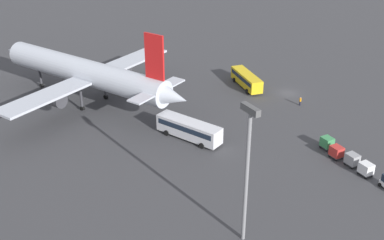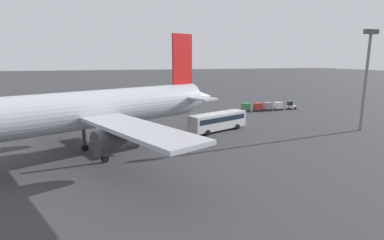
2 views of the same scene
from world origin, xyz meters
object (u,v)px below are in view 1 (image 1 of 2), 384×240
(shuttle_bus_near, at_px, (247,79))
(cargo_cart_red, at_px, (336,152))
(airplane, at_px, (86,73))
(shuttle_bus_far, at_px, (189,128))
(cargo_cart_grey, at_px, (352,159))
(cargo_cart_green, at_px, (327,142))
(cargo_cart_white, at_px, (366,169))
(worker_person, at_px, (300,101))

(shuttle_bus_near, xyz_separation_m, cargo_cart_red, (-31.14, 5.34, -0.64))
(airplane, relative_size, shuttle_bus_near, 4.15)
(shuttle_bus_far, relative_size, cargo_cart_grey, 5.98)
(cargo_cart_red, bearing_deg, cargo_cart_green, -16.73)
(cargo_cart_white, relative_size, cargo_cart_green, 1.00)
(cargo_cart_white, bearing_deg, shuttle_bus_near, -8.11)
(airplane, xyz_separation_m, cargo_cart_red, (-40.50, -26.49, -5.20))
(shuttle_bus_far, height_order, cargo_cart_grey, shuttle_bus_far)
(worker_person, distance_m, cargo_cart_grey, 22.70)
(shuttle_bus_near, xyz_separation_m, worker_person, (-13.03, -3.49, -0.96))
(airplane, height_order, cargo_cart_green, airplane)
(cargo_cart_grey, distance_m, cargo_cart_green, 5.93)
(cargo_cart_white, xyz_separation_m, cargo_cart_green, (8.86, -0.83, 0.00))
(cargo_cart_white, bearing_deg, shuttle_bus_far, 35.81)
(cargo_cart_white, xyz_separation_m, cargo_cart_grey, (2.95, -0.29, 0.00))
(worker_person, distance_m, cargo_cart_green, 17.11)
(airplane, distance_m, cargo_cart_red, 48.68)
(shuttle_bus_near, height_order, cargo_cart_green, shuttle_bus_near)
(shuttle_bus_near, xyz_separation_m, cargo_cart_white, (-37.04, 5.28, -0.64))
(airplane, bearing_deg, worker_person, -147.06)
(shuttle_bus_far, height_order, cargo_cart_white, shuttle_bus_far)
(shuttle_bus_far, distance_m, cargo_cart_grey, 26.85)
(shuttle_bus_near, distance_m, worker_person, 13.52)
(worker_person, height_order, cargo_cart_white, cargo_cart_white)
(cargo_cart_red, bearing_deg, cargo_cart_white, -179.44)
(worker_person, relative_size, cargo_cart_red, 0.84)
(shuttle_bus_far, relative_size, worker_person, 7.08)
(shuttle_bus_near, height_order, cargo_cart_white, shuttle_bus_near)
(airplane, relative_size, shuttle_bus_far, 3.70)
(cargo_cart_red, bearing_deg, cargo_cart_grey, -173.19)
(worker_person, bearing_deg, shuttle_bus_far, 91.12)
(worker_person, xyz_separation_m, cargo_cart_white, (-24.01, 8.77, 0.32))
(airplane, xyz_separation_m, cargo_cart_white, (-46.41, -26.55, -5.20))
(airplane, height_order, cargo_cart_red, airplane)
(shuttle_bus_near, bearing_deg, cargo_cart_white, -176.24)
(shuttle_bus_near, relative_size, cargo_cart_grey, 5.33)
(cargo_cart_green, bearing_deg, airplane, 36.10)
(worker_person, xyz_separation_m, cargo_cart_red, (-18.11, 8.83, 0.32))
(cargo_cart_green, bearing_deg, cargo_cart_grey, 174.82)
(airplane, bearing_deg, cargo_cart_red, -171.49)
(cargo_cart_grey, xyz_separation_m, cargo_cart_green, (5.91, -0.54, 0.00))
(cargo_cart_green, bearing_deg, cargo_cart_white, 174.65)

